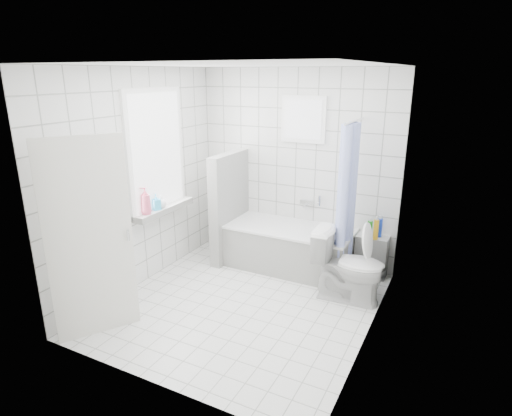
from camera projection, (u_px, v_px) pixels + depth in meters
The scene contains 19 objects.
ground at pixel (243, 304), 4.90m from camera, with size 3.00×3.00×0.00m, color white.
ceiling at pixel (241, 65), 4.11m from camera, with size 3.00×3.00×0.00m, color white.
wall_back at pixel (296, 168), 5.78m from camera, with size 2.80×0.02×2.60m, color white.
wall_front at pixel (147, 243), 3.23m from camera, with size 2.80×0.02×2.60m, color white.
wall_left at pixel (140, 180), 5.11m from camera, with size 0.02×3.00×2.60m, color white.
wall_right at pixel (377, 214), 3.90m from camera, with size 0.02×3.00×2.60m, color white.
window_left at pixel (157, 152), 5.26m from camera, with size 0.01×0.90×1.40m, color white.
window_back at pixel (303, 120), 5.50m from camera, with size 0.50×0.01×0.50m, color white.
window_sill at pixel (164, 209), 5.46m from camera, with size 0.18×1.02×0.08m, color white.
door at pixel (90, 240), 4.08m from camera, with size 0.04×0.80×2.00m, color silver.
bathtub at pixel (290, 247), 5.73m from camera, with size 1.66×0.77×0.58m.
partition_wall at pixel (230, 207), 5.93m from camera, with size 0.15×0.85×1.50m, color white.
tiled_ledge at pixel (371, 256), 5.50m from camera, with size 0.40×0.24×0.55m, color white.
toilet at pixel (349, 266), 4.88m from camera, with size 0.47×0.82×0.84m, color white.
curtain_rod at pixel (355, 121), 4.85m from camera, with size 0.02×0.02×0.80m, color silver.
shower_curtain at pixel (347, 200), 5.02m from camera, with size 0.14×0.48×1.78m, color #4B5DDC, non-canonical shape.
tub_faucet at pixel (307, 202), 5.80m from camera, with size 0.18×0.06×0.06m, color silver.
sill_bottles at pixel (152, 201), 5.20m from camera, with size 0.18×0.46×0.33m.
ledge_bottles at pixel (375, 229), 5.32m from camera, with size 0.17×0.17×0.26m.
Camera 1 is at (2.10, -3.80, 2.53)m, focal length 30.00 mm.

